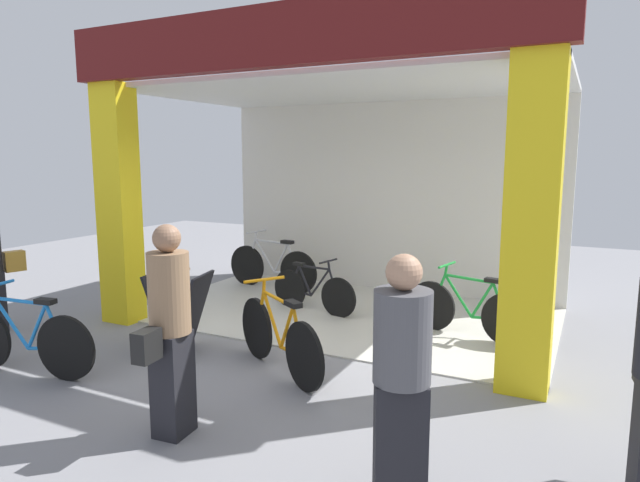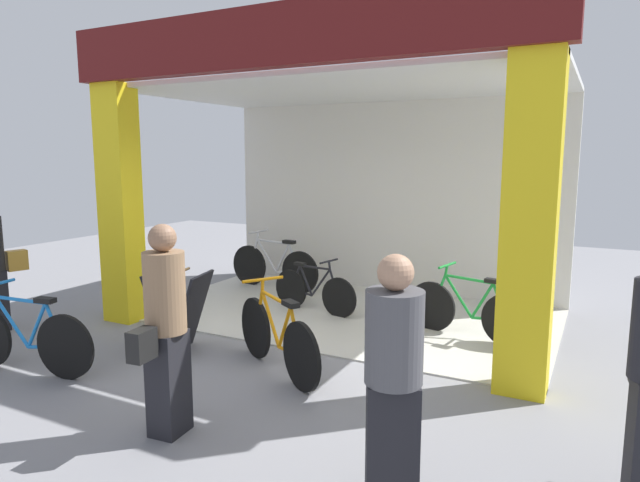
# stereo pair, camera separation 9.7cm
# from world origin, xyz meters

# --- Properties ---
(ground_plane) EXTENTS (19.13, 19.13, 0.00)m
(ground_plane) POSITION_xyz_m (0.00, 0.00, 0.00)
(ground_plane) COLOR gray
(ground_plane) RESTS_ON ground
(shop_facade) EXTENTS (5.77, 3.58, 3.75)m
(shop_facade) POSITION_xyz_m (0.00, 1.71, 2.02)
(shop_facade) COLOR beige
(shop_facade) RESTS_ON ground
(bicycle_inside_0) EXTENTS (1.41, 0.39, 0.79)m
(bicycle_inside_0) POSITION_xyz_m (-0.44, 1.48, 0.31)
(bicycle_inside_0) COLOR black
(bicycle_inside_0) RESTS_ON ground
(bicycle_inside_1) EXTENTS (1.59, 0.46, 0.89)m
(bicycle_inside_1) POSITION_xyz_m (1.76, 1.33, 0.36)
(bicycle_inside_1) COLOR black
(bicycle_inside_1) RESTS_ON ground
(bicycle_inside_2) EXTENTS (1.75, 0.48, 0.97)m
(bicycle_inside_2) POSITION_xyz_m (-1.68, 2.41, 0.39)
(bicycle_inside_2) COLOR black
(bicycle_inside_2) RESTS_ON ground
(bicycle_parked_0) EXTENTS (1.67, 0.46, 0.93)m
(bicycle_parked_0) POSITION_xyz_m (-2.01, -1.84, 0.37)
(bicycle_parked_0) COLOR black
(bicycle_parked_0) RESTS_ON ground
(bicycle_parked_1) EXTENTS (1.47, 0.93, 0.93)m
(bicycle_parked_1) POSITION_xyz_m (0.26, -0.65, 0.37)
(bicycle_parked_1) COLOR black
(bicycle_parked_1) RESTS_ON ground
(sandwich_board_sign) EXTENTS (0.75, 0.67, 0.93)m
(sandwich_board_sign) POSITION_xyz_m (-1.07, -0.60, 0.46)
(sandwich_board_sign) COLOR black
(sandwich_board_sign) RESTS_ON ground
(pedestrian_0) EXTENTS (0.35, 0.57, 1.69)m
(pedestrian_0) POSITION_xyz_m (0.16, -2.13, 0.87)
(pedestrian_0) COLOR black
(pedestrian_0) RESTS_ON ground
(pedestrian_2) EXTENTS (0.48, 0.48, 1.63)m
(pedestrian_2) POSITION_xyz_m (2.06, -2.20, 0.85)
(pedestrian_2) COLOR black
(pedestrian_2) RESTS_ON ground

